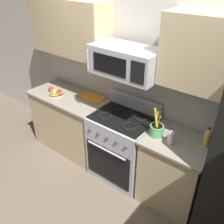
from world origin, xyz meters
TOP-DOWN VIEW (x-y plane):
  - ground_plane at (0.00, 0.00)m, footprint 16.00×16.00m
  - wall_back at (0.00, 0.99)m, footprint 8.00×0.10m
  - counter_left at (-0.99, 0.62)m, footprint 1.19×0.60m
  - range_oven at (-0.00, 0.62)m, footprint 0.76×0.64m
  - counter_right at (0.75, 0.62)m, footprint 0.72×0.60m
  - microwave at (-0.00, 0.65)m, footprint 0.79×0.44m
  - upper_cabinets_left at (-0.99, 0.77)m, footprint 1.18×0.34m
  - upper_cabinets_right at (0.75, 0.77)m, footprint 0.71×0.34m
  - utensil_crock at (0.49, 0.57)m, footprint 0.15×0.15m
  - fruit_basket at (-1.11, 0.53)m, footprint 0.19×0.19m
  - apple_loose at (-1.28, 0.57)m, footprint 0.08×0.08m
  - cutting_board at (-0.67, 0.80)m, footprint 0.38×0.25m
  - bottle_oil at (1.00, 0.73)m, footprint 0.07×0.07m
  - bottle_vinegar at (0.69, 0.53)m, footprint 0.07×0.07m

SIDE VIEW (x-z plane):
  - ground_plane at x=0.00m, z-range 0.00..0.00m
  - counter_left at x=-0.99m, z-range 0.00..0.91m
  - counter_right at x=0.75m, z-range 0.00..0.91m
  - range_oven at x=0.00m, z-range -0.07..1.02m
  - cutting_board at x=-0.67m, z-range 0.91..0.93m
  - apple_loose at x=-1.28m, z-range 0.91..0.99m
  - fruit_basket at x=-1.11m, z-range 0.90..1.01m
  - utensil_crock at x=0.49m, z-range 0.81..1.15m
  - bottle_vinegar at x=0.69m, z-range 0.90..1.10m
  - bottle_oil at x=1.00m, z-range 0.90..1.13m
  - wall_back at x=0.00m, z-range 0.00..2.60m
  - microwave at x=0.00m, z-range 1.47..1.79m
  - upper_cabinets_left at x=-0.99m, z-range 1.49..2.19m
  - upper_cabinets_right at x=0.75m, z-range 1.49..2.19m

